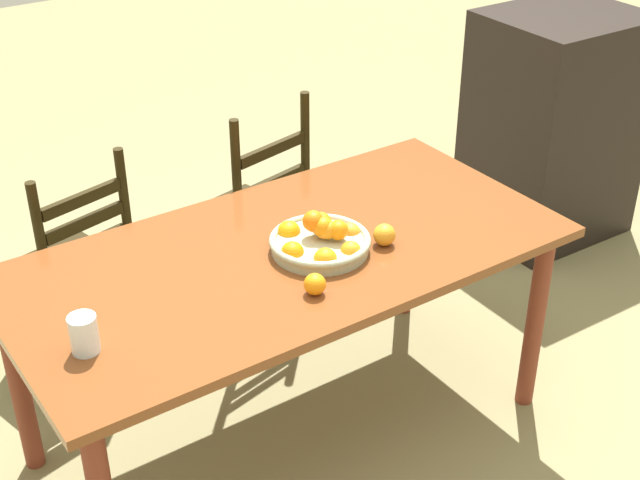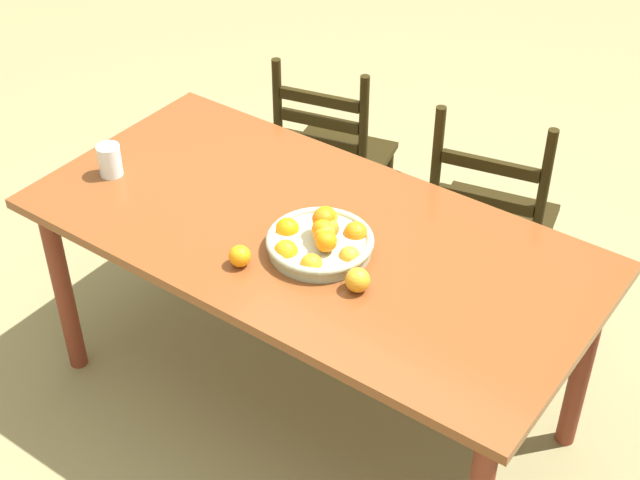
{
  "view_description": "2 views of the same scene",
  "coord_description": "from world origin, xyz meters",
  "px_view_note": "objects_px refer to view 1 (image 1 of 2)",
  "views": [
    {
      "loc": [
        -1.31,
        -2.09,
        2.25
      ],
      "look_at": [
        0.09,
        -0.06,
        0.81
      ],
      "focal_mm": 50.33,
      "sensor_mm": 36.0,
      "label": 1
    },
    {
      "loc": [
        1.37,
        -1.84,
        2.49
      ],
      "look_at": [
        0.09,
        -0.06,
        0.81
      ],
      "focal_mm": 51.75,
      "sensor_mm": 36.0,
      "label": 2
    }
  ],
  "objects_px": {
    "chair_near_window": "(73,272)",
    "orange_loose_0": "(315,284)",
    "cabinet": "(553,126)",
    "orange_loose_1": "(384,235)",
    "fruit_bowl": "(320,240)",
    "drinking_glass": "(84,334)",
    "chair_by_cabinet": "(250,220)",
    "dining_table": "(287,273)"
  },
  "relations": [
    {
      "from": "orange_loose_1",
      "to": "drinking_glass",
      "type": "bearing_deg",
      "value": 179.26
    },
    {
      "from": "orange_loose_0",
      "to": "drinking_glass",
      "type": "distance_m",
      "value": 0.68
    },
    {
      "from": "dining_table",
      "to": "orange_loose_0",
      "type": "relative_size",
      "value": 27.2
    },
    {
      "from": "chair_near_window",
      "to": "orange_loose_1",
      "type": "xyz_separation_m",
      "value": [
        0.74,
        -0.93,
        0.36
      ]
    },
    {
      "from": "chair_by_cabinet",
      "to": "orange_loose_0",
      "type": "distance_m",
      "value": 1.11
    },
    {
      "from": "orange_loose_1",
      "to": "fruit_bowl",
      "type": "bearing_deg",
      "value": 155.99
    },
    {
      "from": "chair_near_window",
      "to": "drinking_glass",
      "type": "height_order",
      "value": "chair_near_window"
    },
    {
      "from": "cabinet",
      "to": "orange_loose_1",
      "type": "distance_m",
      "value": 1.76
    },
    {
      "from": "cabinet",
      "to": "orange_loose_1",
      "type": "relative_size",
      "value": 14.98
    },
    {
      "from": "orange_loose_1",
      "to": "dining_table",
      "type": "bearing_deg",
      "value": 151.78
    },
    {
      "from": "cabinet",
      "to": "chair_by_cabinet",
      "type": "bearing_deg",
      "value": 174.97
    },
    {
      "from": "dining_table",
      "to": "cabinet",
      "type": "xyz_separation_m",
      "value": [
        1.87,
        0.56,
        -0.13
      ]
    },
    {
      "from": "chair_by_cabinet",
      "to": "orange_loose_1",
      "type": "relative_size",
      "value": 13.65
    },
    {
      "from": "chair_near_window",
      "to": "orange_loose_1",
      "type": "bearing_deg",
      "value": 114.94
    },
    {
      "from": "chair_near_window",
      "to": "cabinet",
      "type": "height_order",
      "value": "cabinet"
    },
    {
      "from": "orange_loose_0",
      "to": "orange_loose_1",
      "type": "bearing_deg",
      "value": 17.46
    },
    {
      "from": "orange_loose_0",
      "to": "orange_loose_1",
      "type": "xyz_separation_m",
      "value": [
        0.35,
        0.11,
        0.0
      ]
    },
    {
      "from": "chair_by_cabinet",
      "to": "fruit_bowl",
      "type": "distance_m",
      "value": 0.89
    },
    {
      "from": "chair_by_cabinet",
      "to": "cabinet",
      "type": "distance_m",
      "value": 1.6
    },
    {
      "from": "fruit_bowl",
      "to": "drinking_glass",
      "type": "height_order",
      "value": "fruit_bowl"
    },
    {
      "from": "chair_near_window",
      "to": "orange_loose_1",
      "type": "relative_size",
      "value": 12.75
    },
    {
      "from": "orange_loose_1",
      "to": "chair_near_window",
      "type": "bearing_deg",
      "value": 128.55
    },
    {
      "from": "fruit_bowl",
      "to": "orange_loose_1",
      "type": "bearing_deg",
      "value": -24.01
    },
    {
      "from": "cabinet",
      "to": "dining_table",
      "type": "bearing_deg",
      "value": -162.23
    },
    {
      "from": "fruit_bowl",
      "to": "chair_by_cabinet",
      "type": "bearing_deg",
      "value": 76.12
    },
    {
      "from": "fruit_bowl",
      "to": "orange_loose_1",
      "type": "relative_size",
      "value": 4.5
    },
    {
      "from": "chair_near_window",
      "to": "fruit_bowl",
      "type": "relative_size",
      "value": 2.83
    },
    {
      "from": "fruit_bowl",
      "to": "orange_loose_1",
      "type": "distance_m",
      "value": 0.21
    },
    {
      "from": "chair_near_window",
      "to": "orange_loose_0",
      "type": "height_order",
      "value": "chair_near_window"
    },
    {
      "from": "dining_table",
      "to": "drinking_glass",
      "type": "distance_m",
      "value": 0.76
    },
    {
      "from": "dining_table",
      "to": "chair_near_window",
      "type": "distance_m",
      "value": 0.94
    },
    {
      "from": "chair_near_window",
      "to": "chair_by_cabinet",
      "type": "xyz_separation_m",
      "value": [
        0.75,
        -0.05,
        0.01
      ]
    },
    {
      "from": "cabinet",
      "to": "fruit_bowl",
      "type": "height_order",
      "value": "cabinet"
    },
    {
      "from": "orange_loose_0",
      "to": "drinking_glass",
      "type": "height_order",
      "value": "drinking_glass"
    },
    {
      "from": "dining_table",
      "to": "cabinet",
      "type": "bearing_deg",
      "value": 16.6
    },
    {
      "from": "chair_by_cabinet",
      "to": "orange_loose_1",
      "type": "bearing_deg",
      "value": 77.05
    },
    {
      "from": "fruit_bowl",
      "to": "drinking_glass",
      "type": "xyz_separation_m",
      "value": [
        -0.82,
        -0.07,
        0.02
      ]
    },
    {
      "from": "chair_by_cabinet",
      "to": "orange_loose_1",
      "type": "xyz_separation_m",
      "value": [
        -0.0,
        -0.88,
        0.35
      ]
    },
    {
      "from": "chair_by_cabinet",
      "to": "orange_loose_1",
      "type": "distance_m",
      "value": 0.95
    },
    {
      "from": "chair_near_window",
      "to": "chair_by_cabinet",
      "type": "bearing_deg",
      "value": 162.63
    },
    {
      "from": "drinking_glass",
      "to": "cabinet",
      "type": "bearing_deg",
      "value": 14.96
    },
    {
      "from": "orange_loose_1",
      "to": "cabinet",
      "type": "bearing_deg",
      "value": 23.98
    }
  ]
}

